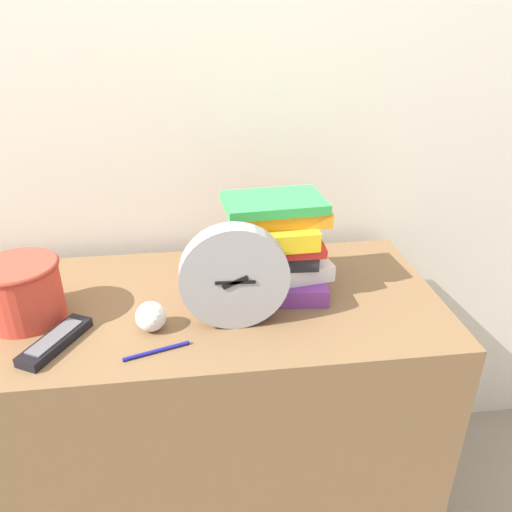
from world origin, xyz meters
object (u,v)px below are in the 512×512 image
Objects in this scene: basket at (22,289)px; crumpled_paper_ball at (151,316)px; pen at (156,351)px; tv_remote at (55,341)px; book_stack at (276,247)px; desk_clock at (234,277)px.

basket is 2.67× the size of crumpled_paper_ball.
pen is (0.01, -0.08, -0.03)m from crumpled_paper_ball.
pen is (0.28, -0.16, -0.07)m from basket.
tv_remote is 0.21m from pen.
book_stack is at bearing 6.05° from basket.
basket is 1.32× the size of pen.
crumpled_paper_ball is (-0.29, -0.14, -0.08)m from book_stack.
book_stack is 4.16× the size of crumpled_paper_ball.
basket is at bearing 164.04° from crumpled_paper_ball.
desk_clock is 0.86× the size of book_stack.
basket is at bearing 150.53° from pen.
crumpled_paper_ball is at bearing 9.89° from tv_remote.
book_stack reaches higher than tv_remote.
desk_clock is 0.46m from basket.
desk_clock is at bearing -10.04° from basket.
crumpled_paper_ball reaches higher than pen.
pen is at bearing -13.85° from tv_remote.
crumpled_paper_ball is 0.49× the size of pen.
book_stack is 1.56× the size of basket.
pen is at bearing -29.47° from basket.
crumpled_paper_ball is at bearing 179.44° from desk_clock.
book_stack is at bearing 25.56° from crumpled_paper_ball.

